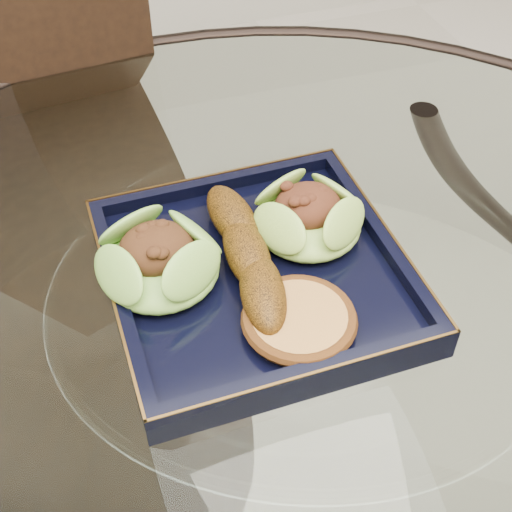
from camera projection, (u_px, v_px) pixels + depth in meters
name	position (u px, v px, depth m)	size (l,w,h in m)	color
dining_table	(290.00, 424.00, 0.76)	(1.13, 1.13, 0.77)	white
dining_chair	(47.00, 241.00, 0.99)	(0.49, 0.49, 1.03)	black
navy_plate	(256.00, 278.00, 0.67)	(0.27, 0.27, 0.02)	black
lettuce_wrap_left	(159.00, 263.00, 0.64)	(0.11, 0.11, 0.04)	#55952B
lettuce_wrap_right	(308.00, 219.00, 0.69)	(0.10, 0.10, 0.04)	olive
roasted_plantain	(247.00, 253.00, 0.66)	(0.19, 0.04, 0.04)	#673C0A
crumb_patty	(299.00, 321.00, 0.61)	(0.09, 0.09, 0.02)	#CD8644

